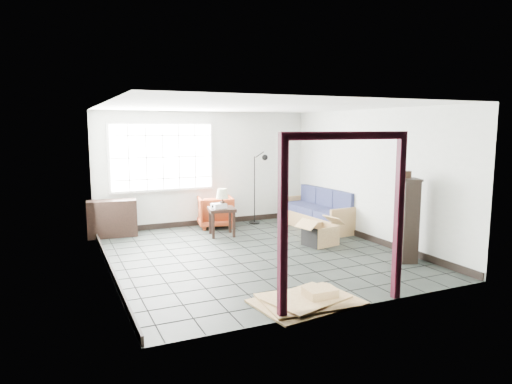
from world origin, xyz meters
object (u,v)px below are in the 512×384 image
futon_sofa (319,214)px  side_table (222,213)px  armchair (215,210)px  tall_shelf (408,220)px

futon_sofa → side_table: bearing=170.7°
armchair → tall_shelf: tall_shelf is taller
futon_sofa → tall_shelf: bearing=-95.9°
armchair → tall_shelf: size_ratio=0.55×
futon_sofa → side_table: futon_sofa is taller
tall_shelf → armchair: bearing=139.0°
futon_sofa → tall_shelf: size_ratio=1.44×
tall_shelf → side_table: bearing=147.0°
armchair → side_table: armchair is taller
armchair → side_table: 0.86m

